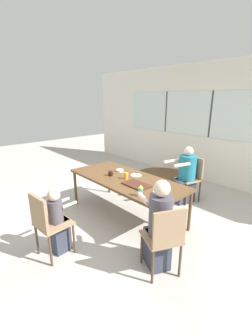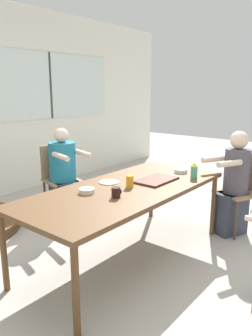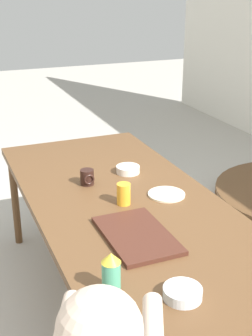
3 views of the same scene
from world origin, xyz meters
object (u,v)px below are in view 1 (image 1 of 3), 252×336
chair_for_toddler (47,221)px  sippy_cup (141,190)px  bowl_cereal (120,170)px  bowl_white_shallow (158,193)px  folded_table_stack (161,178)px  person_woman_green_shirt (159,228)px  person_man_blue_shirt (185,178)px  person_toddler (58,223)px  chair_for_woman_green_shirt (165,236)px  coffee_mug (111,173)px  juice_glass (126,176)px  chair_for_man_blue_shirt (192,175)px

chair_for_toddler → sippy_cup: size_ratio=5.44×
bowl_cereal → bowl_white_shallow: bearing=-13.3°
bowl_cereal → folded_table_stack: bowl_cereal is taller
person_woman_green_shirt → bowl_cereal: bearing=90.2°
person_man_blue_shirt → bowl_cereal: bearing=73.4°
bowl_cereal → person_toddler: bearing=-72.1°
person_toddler → folded_table_stack: bearing=99.6°
chair_for_woman_green_shirt → person_toddler: bearing=144.7°
person_woman_green_shirt → coffee_mug: 1.54m
chair_for_toddler → bowl_white_shallow: 1.51m
person_man_blue_shirt → coffee_mug: 1.52m
juice_glass → person_woman_green_shirt: bearing=-24.4°
chair_for_woman_green_shirt → person_woman_green_shirt: bearing=90.0°
person_woman_green_shirt → person_toddler: bearing=150.5°
person_man_blue_shirt → juice_glass: (-0.31, -1.28, 0.26)m
bowl_white_shallow → folded_table_stack: (-1.53, 1.98, -0.66)m
person_man_blue_shirt → coffee_mug: person_man_blue_shirt is taller
coffee_mug → bowl_white_shallow: (1.07, 0.00, -0.02)m
person_toddler → chair_for_man_blue_shirt: bearing=79.0°
person_toddler → sippy_cup: bearing=55.4°
sippy_cup → person_woman_green_shirt: bearing=-22.8°
person_toddler → bowl_cereal: bearing=102.3°
person_toddler → sippy_cup: person_toddler is taller
chair_for_toddler → person_woman_green_shirt: person_woman_green_shirt is taller
person_toddler → juice_glass: person_toddler is taller
juice_glass → folded_table_stack: 2.16m
bowl_white_shallow → bowl_cereal: (-1.14, 0.27, 0.00)m
folded_table_stack → chair_for_man_blue_shirt: bearing=-22.0°
person_toddler → folded_table_stack: (-0.86, 3.18, -0.37)m
chair_for_toddler → juice_glass: bearing=89.1°
person_man_blue_shirt → coffee_mug: bearing=81.1°
chair_for_man_blue_shirt → folded_table_stack: bearing=-6.8°
juice_glass → chair_for_toddler: bearing=-85.3°
person_man_blue_shirt → sippy_cup: bearing=116.8°
person_woman_green_shirt → bowl_cereal: size_ratio=8.40×
juice_glass → bowl_cereal: 0.41m
chair_for_woman_green_shirt → sippy_cup: bearing=91.6°
person_toddler → coffee_mug: (-0.40, 1.19, 0.31)m
coffee_mug → person_toddler: bearing=-71.4°
chair_for_man_blue_shirt → bowl_cereal: (-0.73, -1.26, 0.19)m
juice_glass → coffee_mug: bearing=-162.7°
coffee_mug → bowl_cereal: bearing=104.8°
chair_for_man_blue_shirt → folded_table_stack: chair_for_man_blue_shirt is taller
chair_for_toddler → chair_for_man_blue_shirt: bearing=79.6°
chair_for_woman_green_shirt → chair_for_toddler: bearing=150.3°
person_toddler → bowl_white_shallow: (0.66, 1.19, 0.29)m
sippy_cup → bowl_cereal: 1.12m
sippy_cup → person_man_blue_shirt: bearing=101.7°
chair_for_woman_green_shirt → sippy_cup: (-0.66, 0.29, 0.25)m
chair_for_toddler → person_woman_green_shirt: size_ratio=0.77×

